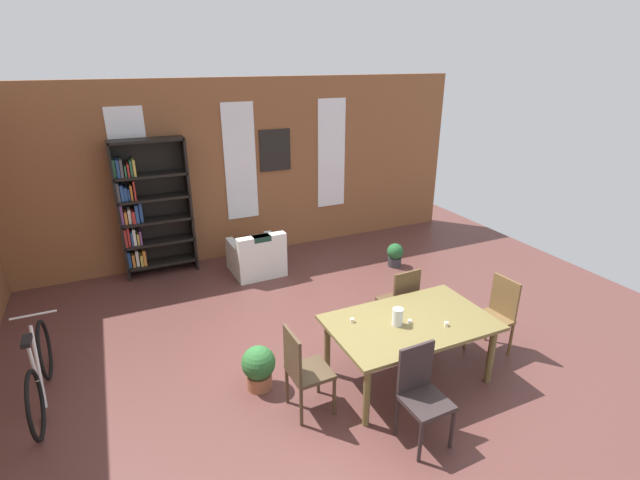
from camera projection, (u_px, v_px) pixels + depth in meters
ground_plane at (342, 374)px, 5.26m from camera, size 10.09×10.09×0.00m
back_wall_brick at (240, 170)px, 8.02m from camera, size 8.44×0.12×3.07m
window_pane_0 at (132, 172)px, 7.23m from camera, size 0.55×0.02×1.99m
window_pane_1 at (240, 162)px, 7.91m from camera, size 0.55×0.02×1.99m
window_pane_2 at (331, 154)px, 8.58m from camera, size 0.55×0.02×1.99m
dining_table at (410, 327)px, 4.98m from camera, size 1.76×1.08×0.73m
vase_on_table at (398, 317)px, 4.85m from camera, size 0.11×0.11×0.19m
tealight_candle_0 at (410, 322)px, 4.90m from camera, size 0.04×0.04×0.04m
tealight_candle_1 at (446, 324)px, 4.86m from camera, size 0.04×0.04×0.04m
tealight_candle_2 at (352, 320)px, 4.93m from camera, size 0.04×0.04×0.04m
dining_chair_far_right at (400, 300)px, 5.83m from camera, size 0.41×0.41×0.95m
dining_chair_head_right at (496, 313)px, 5.52m from camera, size 0.43×0.43×0.95m
dining_chair_head_left at (303, 369)px, 4.54m from camera, size 0.41×0.41×0.95m
dining_chair_near_left at (421, 392)px, 4.23m from camera, size 0.41×0.41×0.95m
bookshelf_tall at (148, 209)px, 7.34m from camera, size 1.12×0.34×2.22m
armchair_white at (257, 257)px, 7.66m from camera, size 0.83×0.83×0.75m
bicycle_second at (40, 374)px, 4.74m from camera, size 0.44×1.65×0.89m
potted_plant_by_shelf at (259, 366)px, 4.97m from camera, size 0.37×0.37×0.50m
potted_plant_corner at (395, 254)px, 7.92m from camera, size 0.28×0.28×0.41m
framed_picture at (275, 150)px, 8.09m from camera, size 0.56×0.03×0.72m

